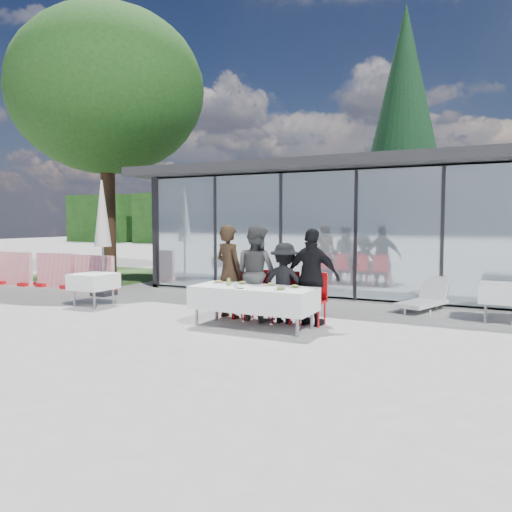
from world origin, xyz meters
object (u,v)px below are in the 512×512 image
at_px(diner_c, 285,283).
at_px(conifer_tree, 404,119).
at_px(plate_b, 242,283).
at_px(folded_eyeglasses, 240,288).
at_px(diner_a, 229,271).
at_px(market_umbrella, 102,221).
at_px(plate_d, 295,287).
at_px(spare_table_right, 503,293).
at_px(juice_bottle, 229,282).
at_px(spare_table_left, 94,282).
at_px(diner_d, 312,277).
at_px(diner_chair_c, 287,294).
at_px(construction_barriers, 0,269).
at_px(plate_extra, 281,289).
at_px(plate_a, 218,282).
at_px(diner_chair_b, 259,292).
at_px(diner_chair_a, 232,290).
at_px(lounger, 425,299).
at_px(diner_b, 256,273).
at_px(plate_c, 272,285).
at_px(deciduous_tree, 106,92).
at_px(diner_chair_d, 314,296).
at_px(dining_table, 253,298).

height_order(diner_c, conifer_tree, conifer_tree).
xyz_separation_m(plate_b, folded_eyeglasses, (0.22, -0.51, -0.02)).
bearing_deg(diner_a, market_umbrella, 4.28).
height_order(plate_d, market_umbrella, market_umbrella).
bearing_deg(market_umbrella, spare_table_right, 4.97).
height_order(juice_bottle, spare_table_left, juice_bottle).
height_order(diner_d, market_umbrella, market_umbrella).
xyz_separation_m(diner_a, folded_eyeglasses, (0.77, -0.98, -0.18)).
relative_size(diner_chair_c, juice_bottle, 6.90).
xyz_separation_m(diner_d, construction_barriers, (-10.97, 1.68, -0.47)).
bearing_deg(plate_extra, folded_eyeglasses, -171.10).
xyz_separation_m(plate_a, folded_eyeglasses, (0.71, -0.46, -0.02)).
bearing_deg(diner_a, juice_bottle, 137.50).
xyz_separation_m(diner_chair_b, plate_d, (1.02, -0.63, 0.24)).
height_order(plate_extra, construction_barriers, construction_barriers).
relative_size(folded_eyeglasses, spare_table_right, 0.16).
distance_m(diner_d, construction_barriers, 11.11).
height_order(plate_a, folded_eyeglasses, plate_a).
distance_m(diner_chair_c, construction_barriers, 10.53).
bearing_deg(diner_chair_b, diner_chair_a, 180.00).
xyz_separation_m(diner_d, juice_bottle, (-1.38, -0.70, -0.08)).
distance_m(diner_c, lounger, 3.42).
bearing_deg(diner_b, diner_c, -160.77).
distance_m(diner_b, spare_table_right, 4.77).
relative_size(plate_a, lounger, 0.17).
bearing_deg(spare_table_left, plate_c, -3.40).
bearing_deg(spare_table_left, diner_chair_b, 3.58).
relative_size(diner_chair_a, plate_a, 3.91).
relative_size(diner_chair_b, plate_extra, 3.91).
height_order(diner_b, plate_b, diner_b).
xyz_separation_m(diner_chair_c, diner_d, (0.56, -0.11, 0.37)).
bearing_deg(market_umbrella, juice_bottle, -20.99).
xyz_separation_m(folded_eyeglasses, construction_barriers, (-9.97, 2.66, -0.32)).
bearing_deg(plate_a, deciduous_tree, 144.81).
distance_m(diner_chair_d, plate_extra, 1.03).
xyz_separation_m(diner_a, diner_chair_a, (0.00, 0.11, -0.40)).
bearing_deg(diner_c, dining_table, 58.44).
relative_size(diner_chair_d, juice_bottle, 6.90).
xyz_separation_m(diner_chair_a, diner_d, (1.77, -0.11, 0.37)).
bearing_deg(plate_extra, lounger, 60.45).
xyz_separation_m(plate_a, spare_table_left, (-3.55, 0.37, -0.22)).
bearing_deg(plate_a, diner_chair_c, 28.64).
bearing_deg(diner_chair_d, folded_eyeglasses, -132.62).
distance_m(diner_a, construction_barriers, 9.37).
bearing_deg(plate_extra, diner_a, 150.35).
relative_size(diner_d, plate_b, 7.27).
distance_m(plate_c, plate_d, 0.51).
height_order(spare_table_right, deciduous_tree, deciduous_tree).
height_order(diner_chair_a, diner_d, diner_d).
distance_m(diner_c, spare_table_left, 4.71).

